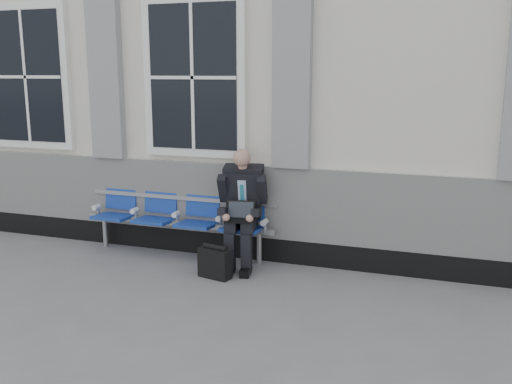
% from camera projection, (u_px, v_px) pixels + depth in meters
% --- Properties ---
extents(ground, '(70.00, 70.00, 0.00)m').
position_uv_depth(ground, '(113.00, 289.00, 6.23)').
color(ground, slate).
rests_on(ground, ground).
extents(station_building, '(14.40, 4.40, 4.49)m').
position_uv_depth(station_building, '(228.00, 78.00, 8.98)').
color(station_building, beige).
rests_on(station_building, ground).
extents(bench, '(2.60, 0.47, 0.91)m').
position_uv_depth(bench, '(179.00, 213.00, 7.29)').
color(bench, '#9EA0A3').
rests_on(bench, ground).
extents(businessman, '(0.61, 0.82, 1.43)m').
position_uv_depth(businessman, '(242.00, 204.00, 6.82)').
color(businessman, black).
rests_on(businessman, ground).
extents(briefcase, '(0.41, 0.24, 0.39)m').
position_uv_depth(briefcase, '(215.00, 263.00, 6.52)').
color(briefcase, black).
rests_on(briefcase, ground).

